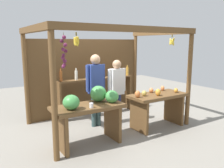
% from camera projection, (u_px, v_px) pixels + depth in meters
% --- Properties ---
extents(ground_plane, '(12.00, 12.00, 0.00)m').
position_uv_depth(ground_plane, '(108.00, 124.00, 5.44)').
color(ground_plane, gray).
rests_on(ground_plane, ground).
extents(market_stall, '(3.30, 2.13, 2.23)m').
position_uv_depth(market_stall, '(97.00, 68.00, 5.58)').
color(market_stall, brown).
rests_on(market_stall, ground).
extents(fruit_counter_left, '(1.33, 0.69, 1.08)m').
position_uv_depth(fruit_counter_left, '(91.00, 109.00, 4.27)').
color(fruit_counter_left, brown).
rests_on(fruit_counter_left, ground).
extents(fruit_counter_right, '(1.34, 0.64, 0.92)m').
position_uv_depth(fruit_counter_right, '(157.00, 103.00, 5.16)').
color(fruit_counter_right, brown).
rests_on(fruit_counter_right, ground).
extents(bottle_shelf_unit, '(2.12, 0.22, 1.34)m').
position_uv_depth(bottle_shelf_unit, '(97.00, 86.00, 6.00)').
color(bottle_shelf_unit, brown).
rests_on(bottle_shelf_unit, ground).
extents(vendor_man, '(0.48, 0.22, 1.66)m').
position_uv_depth(vendor_man, '(96.00, 84.00, 5.15)').
color(vendor_man, '#304848').
rests_on(vendor_man, ground).
extents(vendor_woman, '(0.48, 0.21, 1.52)m').
position_uv_depth(vendor_woman, '(117.00, 86.00, 5.35)').
color(vendor_woman, navy).
rests_on(vendor_woman, ground).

